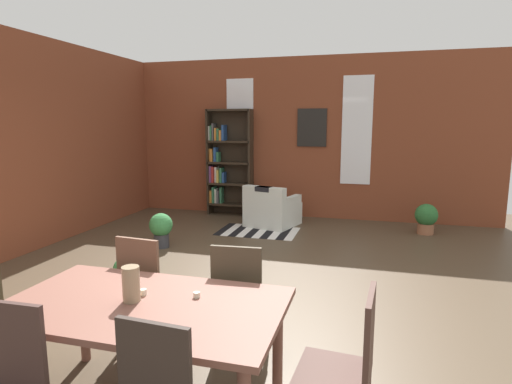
{
  "coord_description": "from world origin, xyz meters",
  "views": [
    {
      "loc": [
        1.4,
        -3.66,
        1.83
      ],
      "look_at": [
        0.02,
        1.35,
        0.97
      ],
      "focal_mm": 29.18,
      "sensor_mm": 36.0,
      "label": 1
    }
  ],
  "objects": [
    {
      "name": "framed_picture",
      "position": [
        0.3,
        4.38,
        1.75
      ],
      "size": [
        0.56,
        0.03,
        0.72
      ],
      "primitive_type": "cube",
      "color": "black"
    },
    {
      "name": "striped_rug",
      "position": [
        -0.41,
        3.03,
        0.0
      ],
      "size": [
        1.34,
        0.87,
        0.01
      ],
      "color": "black",
      "rests_on": "ground"
    },
    {
      "name": "armchair_white",
      "position": [
        -0.28,
        3.5,
        0.28
      ],
      "size": [
        0.99,
        0.99,
        0.75
      ],
      "color": "silver",
      "rests_on": "ground"
    },
    {
      "name": "vase_on_table",
      "position": [
        -0.0,
        -1.5,
        0.85
      ],
      "size": [
        0.11,
        0.11,
        0.22
      ],
      "primitive_type": "cylinder",
      "color": "#998466",
      "rests_on": "dining_table"
    },
    {
      "name": "potted_plant_window",
      "position": [
        -1.56,
        1.76,
        0.3
      ],
      "size": [
        0.35,
        0.35,
        0.52
      ],
      "color": "#333338",
      "rests_on": "ground"
    },
    {
      "name": "dining_chair_head_right",
      "position": [
        1.32,
        -1.51,
        0.51
      ],
      "size": [
        0.43,
        0.43,
        0.95
      ],
      "color": "#4D332B",
      "rests_on": "ground"
    },
    {
      "name": "tealight_candle_0",
      "position": [
        0.37,
        -1.35,
        0.75
      ],
      "size": [
        0.04,
        0.04,
        0.03
      ],
      "primitive_type": "cylinder",
      "color": "silver",
      "rests_on": "dining_table"
    },
    {
      "name": "bookshelf_tall",
      "position": [
        -1.38,
        4.22,
        1.05
      ],
      "size": [
        0.91,
        0.28,
        2.11
      ],
      "color": "#2D2319",
      "rests_on": "ground"
    },
    {
      "name": "window_pane_0",
      "position": [
        -1.14,
        4.39,
        1.7
      ],
      "size": [
        0.55,
        0.02,
        2.01
      ],
      "primitive_type": "cube",
      "color": "white"
    },
    {
      "name": "dining_table",
      "position": [
        0.08,
        -1.5,
        0.65
      ],
      "size": [
        1.73,
        0.97,
        0.73
      ],
      "color": "brown",
      "rests_on": "ground"
    },
    {
      "name": "potted_plant_corner",
      "position": [
        2.35,
        3.63,
        0.28
      ],
      "size": [
        0.37,
        0.37,
        0.51
      ],
      "color": "#9E6042",
      "rests_on": "ground"
    },
    {
      "name": "ground_plane",
      "position": [
        0.0,
        0.0,
        0.0
      ],
      "size": [
        11.43,
        11.43,
        0.0
      ],
      "primitive_type": "plane",
      "color": "#4E3E2D"
    },
    {
      "name": "dining_chair_far_right",
      "position": [
        0.48,
        -0.79,
        0.51
      ],
      "size": [
        0.43,
        0.43,
        0.95
      ],
      "color": "#453B2B",
      "rests_on": "ground"
    },
    {
      "name": "tealight_candle_1",
      "position": [
        0.02,
        -1.41,
        0.75
      ],
      "size": [
        0.04,
        0.04,
        0.04
      ],
      "primitive_type": "cylinder",
      "color": "silver",
      "rests_on": "dining_table"
    },
    {
      "name": "back_wall_brick",
      "position": [
        0.0,
        4.46,
        1.55
      ],
      "size": [
        7.52,
        0.12,
        3.09
      ],
      "primitive_type": "cube",
      "color": "brown",
      "rests_on": "ground"
    },
    {
      "name": "window_pane_1",
      "position": [
        1.14,
        4.39,
        1.7
      ],
      "size": [
        0.55,
        0.02,
        2.01
      ],
      "primitive_type": "cube",
      "color": "white"
    },
    {
      "name": "potted_plant_by_shelf",
      "position": [
        -1.16,
        0.19,
        0.2
      ],
      "size": [
        0.26,
        0.26,
        0.38
      ],
      "color": "#9E6042",
      "rests_on": "ground"
    },
    {
      "name": "dining_chair_far_left",
      "position": [
        -0.31,
        -0.79,
        0.51
      ],
      "size": [
        0.43,
        0.43,
        0.95
      ],
      "color": "brown",
      "rests_on": "ground"
    }
  ]
}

